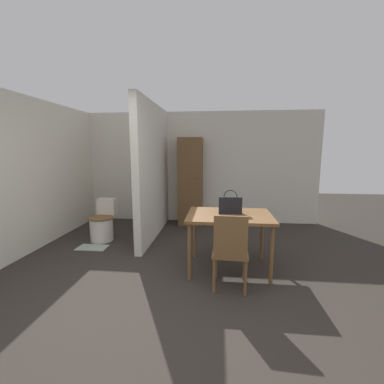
{
  "coord_description": "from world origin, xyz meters",
  "views": [
    {
      "loc": [
        0.65,
        -2.26,
        1.64
      ],
      "look_at": [
        0.24,
        1.7,
        1.0
      ],
      "focal_mm": 24.0,
      "sensor_mm": 36.0,
      "label": 1
    }
  ],
  "objects_px": {
    "toilet": "(103,224)",
    "wooden_cabinet": "(190,182)",
    "dining_table": "(229,220)",
    "wooden_chair": "(230,249)",
    "handbag": "(230,205)"
  },
  "relations": [
    {
      "from": "toilet",
      "to": "wooden_cabinet",
      "type": "xyz_separation_m",
      "value": [
        1.5,
        1.22,
        0.67
      ]
    },
    {
      "from": "dining_table",
      "to": "handbag",
      "type": "relative_size",
      "value": 3.47
    },
    {
      "from": "handbag",
      "to": "wooden_cabinet",
      "type": "xyz_separation_m",
      "value": [
        -0.78,
        2.14,
        0.05
      ]
    },
    {
      "from": "toilet",
      "to": "dining_table",
      "type": "bearing_deg",
      "value": -23.07
    },
    {
      "from": "dining_table",
      "to": "wooden_chair",
      "type": "height_order",
      "value": "wooden_chair"
    },
    {
      "from": "wooden_chair",
      "to": "toilet",
      "type": "xyz_separation_m",
      "value": [
        -2.27,
        1.53,
        -0.21
      ]
    },
    {
      "from": "dining_table",
      "to": "toilet",
      "type": "bearing_deg",
      "value": 156.93
    },
    {
      "from": "wooden_cabinet",
      "to": "dining_table",
      "type": "bearing_deg",
      "value": -70.52
    },
    {
      "from": "wooden_chair",
      "to": "wooden_cabinet",
      "type": "bearing_deg",
      "value": 108.54
    },
    {
      "from": "handbag",
      "to": "toilet",
      "type": "bearing_deg",
      "value": 158.01
    },
    {
      "from": "toilet",
      "to": "wooden_cabinet",
      "type": "relative_size",
      "value": 0.38
    },
    {
      "from": "dining_table",
      "to": "wooden_chair",
      "type": "relative_size",
      "value": 1.22
    },
    {
      "from": "toilet",
      "to": "handbag",
      "type": "bearing_deg",
      "value": -21.99
    },
    {
      "from": "dining_table",
      "to": "toilet",
      "type": "height_order",
      "value": "dining_table"
    },
    {
      "from": "handbag",
      "to": "dining_table",
      "type": "bearing_deg",
      "value": -100.49
    }
  ]
}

